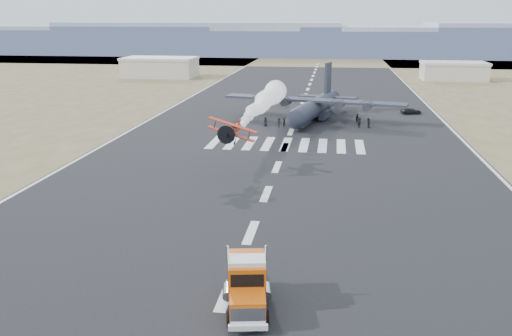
% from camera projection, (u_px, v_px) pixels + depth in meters
% --- Properties ---
extents(ground, '(500.00, 500.00, 0.00)m').
position_uv_depth(ground, '(227.00, 292.00, 41.45)').
color(ground, black).
rests_on(ground, ground).
extents(scrub_far, '(500.00, 80.00, 0.00)m').
position_uv_depth(scrub_far, '(320.00, 60.00, 260.55)').
color(scrub_far, brown).
rests_on(scrub_far, ground).
extents(runway_markings, '(60.00, 260.00, 0.01)m').
position_uv_depth(runway_markings, '(291.00, 132.00, 98.60)').
color(runway_markings, silver).
rests_on(runway_markings, ground).
extents(ridge_seg_b, '(150.00, 50.00, 15.00)m').
position_uv_depth(ridge_seg_b, '(90.00, 39.00, 304.95)').
color(ridge_seg_b, '#8794AC').
rests_on(ridge_seg_b, ground).
extents(ridge_seg_c, '(150.00, 50.00, 17.00)m').
position_uv_depth(ridge_seg_c, '(202.00, 38.00, 295.75)').
color(ridge_seg_c, '#8794AC').
rests_on(ridge_seg_c, ground).
extents(ridge_seg_d, '(150.00, 50.00, 13.00)m').
position_uv_depth(ridge_seg_d, '(322.00, 43.00, 287.36)').
color(ridge_seg_d, '#8794AC').
rests_on(ridge_seg_d, ground).
extents(ridge_seg_e, '(150.00, 50.00, 15.00)m').
position_uv_depth(ridge_seg_e, '(449.00, 42.00, 278.16)').
color(ridge_seg_e, '#8794AC').
rests_on(ridge_seg_e, ground).
extents(hangar_left, '(24.50, 14.50, 6.70)m').
position_uv_depth(hangar_left, '(160.00, 67.00, 185.80)').
color(hangar_left, '#A8A296').
rests_on(hangar_left, ground).
extents(hangar_right, '(20.50, 12.50, 5.90)m').
position_uv_depth(hangar_right, '(453.00, 71.00, 177.20)').
color(hangar_right, '#A8A296').
rests_on(hangar_right, ground).
extents(semi_truck, '(3.98, 8.65, 3.80)m').
position_uv_depth(semi_truck, '(247.00, 282.00, 39.04)').
color(semi_truck, black).
rests_on(semi_truck, ground).
extents(aerobatic_biplane, '(6.60, 6.07, 3.41)m').
position_uv_depth(aerobatic_biplane, '(232.00, 130.00, 71.38)').
color(aerobatic_biplane, '#AA2F0B').
extents(smoke_trail, '(4.25, 36.47, 4.25)m').
position_uv_depth(smoke_trail, '(270.00, 97.00, 99.44)').
color(smoke_trail, white).
extents(transport_aircraft, '(36.66, 29.99, 10.65)m').
position_uv_depth(transport_aircraft, '(315.00, 106.00, 110.11)').
color(transport_aircraft, '#222534').
rests_on(transport_aircraft, ground).
extents(support_vehicle, '(4.79, 3.14, 1.23)m').
position_uv_depth(support_vehicle, '(411.00, 111.00, 116.51)').
color(support_vehicle, black).
rests_on(support_vehicle, ground).
extents(crew_a, '(0.73, 0.68, 1.61)m').
position_uv_depth(crew_a, '(291.00, 122.00, 103.66)').
color(crew_a, black).
rests_on(crew_a, ground).
extents(crew_b, '(0.80, 0.90, 1.58)m').
position_uv_depth(crew_b, '(368.00, 122.00, 103.70)').
color(crew_b, black).
rests_on(crew_b, ground).
extents(crew_c, '(1.20, 0.73, 1.73)m').
position_uv_depth(crew_c, '(279.00, 122.00, 102.77)').
color(crew_c, black).
rests_on(crew_c, ground).
extents(crew_d, '(0.70, 1.08, 1.70)m').
position_uv_depth(crew_d, '(369.00, 123.00, 102.04)').
color(crew_d, black).
rests_on(crew_d, ground).
extents(crew_e, '(0.99, 0.95, 1.74)m').
position_uv_depth(crew_e, '(265.00, 121.00, 103.71)').
color(crew_e, black).
rests_on(crew_e, ground).
extents(crew_f, '(1.16, 1.84, 1.89)m').
position_uv_depth(crew_f, '(359.00, 122.00, 102.39)').
color(crew_f, black).
rests_on(crew_f, ground).
extents(crew_g, '(0.75, 0.82, 1.84)m').
position_uv_depth(crew_g, '(284.00, 122.00, 102.48)').
color(crew_g, black).
rests_on(crew_g, ground).
extents(crew_h, '(0.98, 1.02, 1.81)m').
position_uv_depth(crew_h, '(357.00, 118.00, 106.51)').
color(crew_h, black).
rests_on(crew_h, ground).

